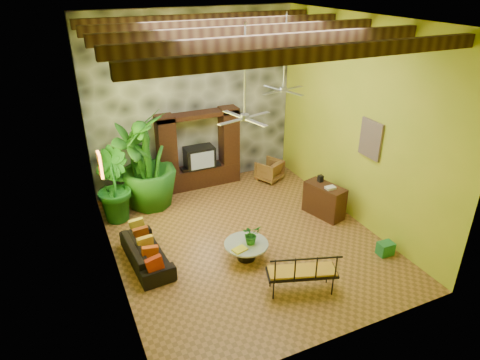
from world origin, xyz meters
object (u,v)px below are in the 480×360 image
wicker_armchair (269,170)px  tall_plant_c (147,161)px  sofa (146,252)px  ceiling_fan_back (284,81)px  iron_bench (304,271)px  tall_plant_a (134,168)px  side_console (324,200)px  ceiling_fan_front (245,107)px  tall_plant_b (112,186)px  entertainment_center (199,155)px  green_bin (385,248)px  coffee_table (246,249)px

wicker_armchair → tall_plant_c: bearing=-26.4°
sofa → ceiling_fan_back: bearing=-77.5°
tall_plant_c → iron_bench: tall_plant_c is taller
ceiling_fan_back → iron_bench: ceiling_fan_back is taller
wicker_armchair → sofa: bearing=2.9°
tall_plant_a → iron_bench: (2.26, -4.78, -0.65)m
tall_plant_a → side_console: 5.05m
tall_plant_a → ceiling_fan_front: bearing=-58.2°
tall_plant_b → wicker_armchair: bearing=4.4°
entertainment_center → ceiling_fan_back: size_ratio=1.29×
sofa → iron_bench: (2.61, -2.28, 0.27)m
tall_plant_b → green_bin: bearing=-38.1°
sofa → iron_bench: iron_bench is taller
ceiling_fan_back → green_bin: 4.62m
wicker_armchair → tall_plant_c: tall_plant_c is taller
ceiling_fan_back → iron_bench: (-1.36, -3.45, -2.86)m
ceiling_fan_back → side_console: 3.24m
wicker_armchair → tall_plant_a: tall_plant_a is taller
sofa → side_console: size_ratio=1.71×
entertainment_center → green_bin: bearing=-62.3°
ceiling_fan_front → tall_plant_a: ceiling_fan_front is taller
ceiling_fan_front → wicker_armchair: ceiling_fan_front is taller
wicker_armchair → iron_bench: bearing=42.2°
entertainment_center → wicker_armchair: 2.23m
sofa → side_console: 4.74m
wicker_armchair → tall_plant_c: (-3.70, -0.05, 1.01)m
sofa → green_bin: (5.02, -1.95, -0.12)m
side_console → coffee_table: bearing=-177.8°
entertainment_center → wicker_armchair: entertainment_center is taller
ceiling_fan_back → side_console: bearing=-53.8°
tall_plant_b → tall_plant_c: 1.12m
ceiling_fan_back → tall_plant_b: (-4.25, 1.05, -2.45)m
wicker_armchair → side_console: 2.48m
tall_plant_a → tall_plant_b: bearing=-155.7°
sofa → tall_plant_b: 2.33m
coffee_table → entertainment_center: bearing=85.6°
ceiling_fan_back → tall_plant_b: 5.02m
tall_plant_c → iron_bench: bearing=-68.7°
tall_plant_a → ceiling_fan_back: bearing=-20.2°
iron_bench → green_bin: 2.47m
wicker_armchair → green_bin: 4.56m
entertainment_center → ceiling_fan_front: 4.30m
ceiling_fan_front → side_console: (2.57, 0.55, -2.97)m
tall_plant_a → green_bin: tall_plant_a is taller
tall_plant_b → green_bin: tall_plant_b is taller
entertainment_center → tall_plant_b: size_ratio=1.26×
tall_plant_b → iron_bench: bearing=-57.3°
entertainment_center → coffee_table: entertainment_center is taller
ceiling_fan_back → tall_plant_a: size_ratio=0.78×
coffee_table → green_bin: coffee_table is taller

